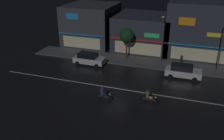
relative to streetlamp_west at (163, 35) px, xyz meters
name	(u,v)px	position (x,y,z in m)	size (l,w,h in m)	color
ground_plane	(116,88)	(-3.67, -9.09, -4.17)	(140.00, 140.00, 0.00)	black
lane_divider_stripe	(116,88)	(-3.67, -9.09, -4.17)	(29.19, 0.16, 0.01)	beige
sidewalk_far	(134,61)	(-3.67, -0.47, -4.10)	(30.72, 3.95, 0.14)	#4C4C4F
storefront_left_block	(206,31)	(5.55, 4.62, -0.13)	(10.85, 6.40, 8.09)	#2D333D
storefront_center_block	(144,32)	(-3.67, 5.87, -1.43)	(8.89, 8.89, 5.50)	#2D333D
storefront_right_block	(92,24)	(-12.88, 5.89, -0.85)	(8.03, 8.94, 6.65)	#383A3F
streetlamp_west	(163,35)	(0.00, 0.00, 0.00)	(0.44, 1.64, 6.80)	#47494C
streetlamp_mid	(223,42)	(7.36, -1.28, 0.13)	(0.44, 1.64, 7.05)	#47494C
pedestrian_on_sidewalk	(181,61)	(2.84, -0.91, -3.17)	(0.33, 0.33, 1.84)	#232328
street_tree	(127,36)	(-5.01, 0.11, -0.63)	(2.08, 2.08, 4.48)	#473323
parked_car_near_kerb	(183,71)	(3.25, -3.77, -3.31)	(4.30, 1.98, 1.67)	silver
parked_car_trailing	(89,59)	(-9.36, -3.60, -3.31)	(4.30, 1.98, 1.67)	silver
motorcycle_lead	(103,94)	(-4.19, -11.86, -3.54)	(1.90, 0.60, 1.52)	black
motorcycle_following	(148,97)	(0.35, -10.95, -3.54)	(1.90, 0.60, 1.52)	black
traffic_cone	(169,72)	(1.59, -3.32, -3.90)	(0.36, 0.36, 0.55)	orange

